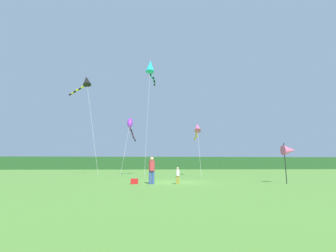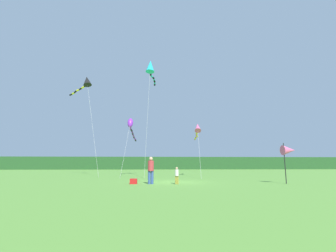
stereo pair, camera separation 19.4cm
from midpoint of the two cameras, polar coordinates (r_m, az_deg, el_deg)
name	(u,v)px [view 1 (the left image)]	position (r m, az deg, el deg)	size (l,w,h in m)	color
ground_plane	(174,182)	(18.13, 1.11, -13.35)	(120.00, 120.00, 0.00)	#5B9338
distant_treeline	(157,163)	(63.02, -2.72, -8.90)	(108.00, 2.54, 3.23)	#234C23
person_adult	(152,169)	(16.34, -4.28, -10.21)	(0.40, 0.40, 1.82)	#334C8C
person_child	(178,175)	(16.25, 2.00, -11.60)	(0.25, 0.25, 1.13)	olive
cooler_box	(134,181)	(16.60, -8.41, -13.02)	(0.48, 0.39, 0.35)	red
banner_flag_pole	(289,151)	(18.73, 26.81, -5.30)	(0.90, 0.70, 2.79)	black
kite_purple	(131,126)	(29.57, -9.13, -0.10)	(0.85, 10.14, 6.95)	#B2B2B2
kite_rainbow	(197,129)	(27.70, 6.83, -0.70)	(1.11, 8.15, 6.22)	#B2B2B2
kite_black	(86,82)	(30.52, -19.37, 9.99)	(5.18, 4.87, 11.90)	#B2B2B2
kite_cyan	(150,67)	(27.04, -4.45, 13.87)	(1.22, 4.65, 12.74)	#B2B2B2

